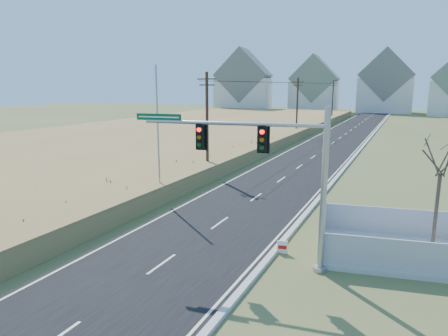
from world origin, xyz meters
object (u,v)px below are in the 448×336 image
(traffic_signal_mast, at_px, (280,170))
(fence_enclosure, at_px, (396,249))
(bare_tree, at_px, (442,155))
(open_sign, at_px, (282,247))
(flagpole, at_px, (158,148))

(traffic_signal_mast, xyz_separation_m, fence_enclosure, (4.77, 3.38, -4.04))
(fence_enclosure, bearing_deg, bare_tree, 29.77)
(bare_tree, bearing_deg, open_sign, -152.40)
(traffic_signal_mast, bearing_deg, fence_enclosure, 27.75)
(fence_enclosure, distance_m, open_sign, 5.35)
(fence_enclosure, relative_size, open_sign, 12.74)
(fence_enclosure, relative_size, bare_tree, 1.35)
(traffic_signal_mast, height_order, flagpole, flagpole)
(traffic_signal_mast, distance_m, open_sign, 4.23)
(flagpole, bearing_deg, traffic_signal_mast, -31.38)
(traffic_signal_mast, relative_size, open_sign, 14.16)
(traffic_signal_mast, distance_m, fence_enclosure, 7.11)
(fence_enclosure, xyz_separation_m, open_sign, (-4.93, -2.08, 0.02))
(open_sign, relative_size, flagpole, 0.07)
(traffic_signal_mast, xyz_separation_m, bare_tree, (6.32, 4.69, 0.36))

